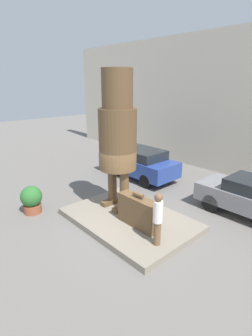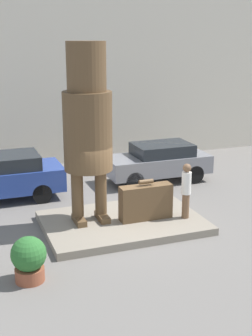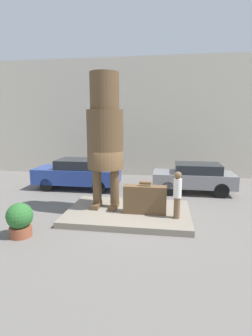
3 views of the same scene
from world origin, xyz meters
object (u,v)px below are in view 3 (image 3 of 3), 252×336
statue_figure (105,131)px  planter_pot (20,219)px  parked_car_grey (194,177)px  giant_suitcase (145,199)px  parked_car_blue (78,173)px  tourist (177,193)px

statue_figure → planter_pot: (-2.20, -2.59, -2.68)m
statue_figure → parked_car_grey: bearing=42.5°
statue_figure → parked_car_grey: (3.79, 3.47, -2.44)m
giant_suitcase → parked_car_blue: bearing=135.2°
tourist → parked_car_blue: 6.60m
parked_car_blue → tourist: bearing=140.3°
giant_suitcase → parked_car_blue: 5.51m
giant_suitcase → tourist: bearing=-16.2°
parked_car_grey → giant_suitcase: bearing=61.1°
tourist → parked_car_grey: (1.02, 4.30, -0.34)m
statue_figure → parked_car_blue: statue_figure is taller
statue_figure → tourist: size_ratio=3.06×
giant_suitcase → parked_car_blue: (-3.91, 3.88, 0.10)m
statue_figure → tourist: bearing=-16.6°
tourist → parked_car_grey: bearing=76.6°
parked_car_blue → planter_pot: 5.99m
giant_suitcase → parked_car_grey: size_ratio=0.39×
giant_suitcase → planter_pot: size_ratio=1.44×
parked_car_grey → planter_pot: 8.53m
parked_car_grey → planter_pot: (-5.99, -6.07, -0.24)m
statue_figure → parked_car_blue: 4.75m
tourist → parked_car_grey: tourist is taller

